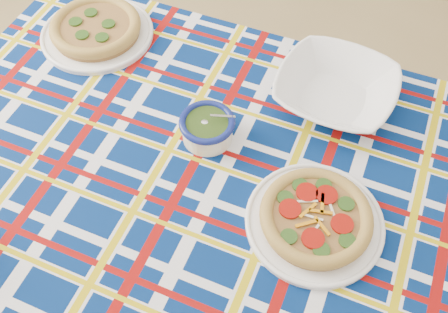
% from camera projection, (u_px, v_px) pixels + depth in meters
% --- Properties ---
extents(floor, '(4.00, 4.00, 0.00)m').
position_uv_depth(floor, '(194.00, 209.00, 1.85)').
color(floor, olive).
rests_on(floor, ground).
extents(dining_table, '(1.71, 1.25, 0.73)m').
position_uv_depth(dining_table, '(245.00, 212.00, 1.10)').
color(dining_table, brown).
rests_on(dining_table, floor).
extents(tablecloth, '(1.74, 1.28, 0.10)m').
position_uv_depth(tablecloth, '(245.00, 207.00, 1.08)').
color(tablecloth, '#041F57').
rests_on(tablecloth, dining_table).
extents(main_focaccia_plate, '(0.36, 0.36, 0.06)m').
position_uv_depth(main_focaccia_plate, '(316.00, 217.00, 0.98)').
color(main_focaccia_plate, olive).
rests_on(main_focaccia_plate, tablecloth).
extents(pesto_bowl, '(0.15, 0.15, 0.07)m').
position_uv_depth(pesto_bowl, '(207.00, 127.00, 1.10)').
color(pesto_bowl, black).
rests_on(pesto_bowl, tablecloth).
extents(serving_bowl, '(0.34, 0.34, 0.07)m').
position_uv_depth(serving_bowl, '(335.00, 90.00, 1.17)').
color(serving_bowl, white).
rests_on(serving_bowl, tablecloth).
extents(second_focaccia_plate, '(0.39, 0.39, 0.05)m').
position_uv_depth(second_focaccia_plate, '(96.00, 28.00, 1.30)').
color(second_focaccia_plate, olive).
rests_on(second_focaccia_plate, tablecloth).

